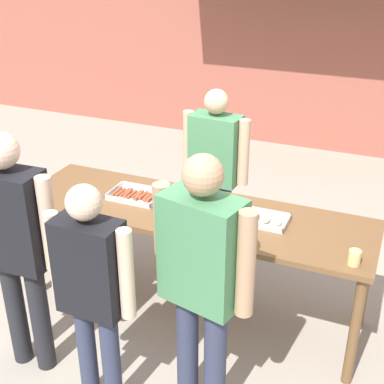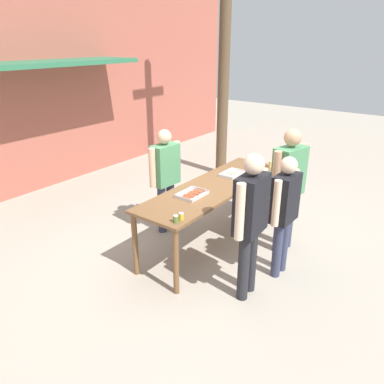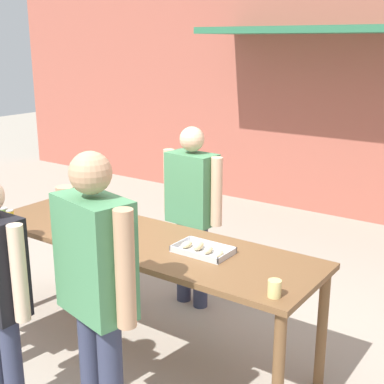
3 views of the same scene
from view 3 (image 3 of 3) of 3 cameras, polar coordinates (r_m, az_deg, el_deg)
The scene contains 10 objects.
ground_plane at distance 4.31m, azimuth -5.07°, elevation -16.16°, with size 24.00×24.00×0.00m, color #A39989.
building_facade_back at distance 7.16m, azimuth 16.14°, elevation 15.08°, with size 12.00×1.11×4.50m.
serving_table at distance 3.94m, azimuth -5.36°, elevation -6.22°, with size 2.68×0.78×0.90m.
food_tray_sausages at distance 4.24m, azimuth -10.14°, elevation -3.22°, with size 0.40×0.29×0.04m.
food_tray_buns at distance 3.64m, azimuth 1.06°, elevation -6.13°, with size 0.39×0.24×0.06m.
condiment_jar_mustard at distance 4.58m, azimuth -19.40°, elevation -2.12°, with size 0.06×0.06×0.08m.
condiment_jar_ketchup at distance 4.50m, azimuth -18.84°, elevation -2.35°, with size 0.06×0.06×0.08m.
beer_cup at distance 3.07m, azimuth 8.79°, elevation -10.13°, with size 0.08×0.08×0.10m.
person_server_behind_table at distance 4.57m, azimuth 0.00°, elevation -1.13°, with size 0.61×0.26×1.60m.
person_customer_with_cup at distance 2.99m, azimuth -10.19°, elevation -9.17°, with size 0.65×0.34×1.74m.
Camera 3 is at (2.39, -2.77, 2.28)m, focal length 50.00 mm.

